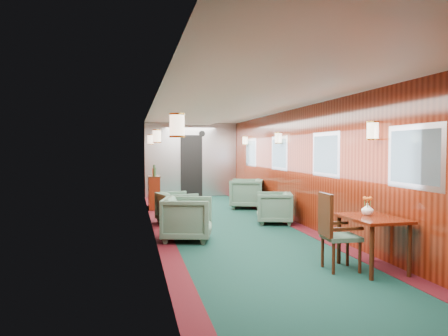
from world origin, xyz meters
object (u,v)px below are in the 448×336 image
object	(u,v)px
dining_table	(372,225)
credenza	(154,192)
armchair_right_near	(274,208)
armchair_left_far	(177,208)
side_chair	(334,229)
armchair_left_near	(187,219)
armchair_right_far	(246,194)

from	to	relation	value
dining_table	credenza	size ratio (longest dim) A/B	0.82
dining_table	armchair_right_near	bearing A→B (deg)	89.97
dining_table	credenza	bearing A→B (deg)	108.90
credenza	armchair_left_far	world-z (taller)	credenza
side_chair	armchair_left_near	world-z (taller)	side_chair
dining_table	credenza	xyz separation A→B (m)	(-2.45, 6.46, -0.13)
armchair_left_far	armchair_right_near	size ratio (longest dim) A/B	1.01
dining_table	armchair_right_near	distance (m)	3.59
side_chair	credenza	xyz separation A→B (m)	(-1.96, 6.38, -0.09)
armchair_left_far	armchair_left_near	bearing A→B (deg)	165.33
armchair_left_far	side_chair	bearing A→B (deg)	-172.73
side_chair	armchair_left_far	size ratio (longest dim) A/B	1.36
side_chair	armchair_right_near	xyz separation A→B (m)	(0.37, 3.49, -0.21)
dining_table	armchair_right_far	size ratio (longest dim) A/B	1.10
side_chair	credenza	size ratio (longest dim) A/B	0.87
armchair_left_near	armchair_left_far	distance (m)	1.75
armchair_right_far	armchair_left_near	bearing A→B (deg)	-8.68
armchair_left_far	armchair_right_near	xyz separation A→B (m)	(1.98, -0.44, -0.00)
side_chair	armchair_left_far	xyz separation A→B (m)	(-1.61, 3.93, -0.20)
dining_table	side_chair	xyz separation A→B (m)	(-0.49, 0.08, -0.04)
side_chair	armchair_left_near	bearing A→B (deg)	128.57
dining_table	credenza	distance (m)	6.91
armchair_right_near	credenza	bearing A→B (deg)	-124.86
dining_table	armchair_right_far	xyz separation A→B (m)	(-0.08, 5.99, -0.19)
dining_table	armchair_left_far	world-z (taller)	dining_table
credenza	armchair_left_far	distance (m)	2.47
armchair_left_near	armchair_left_far	size ratio (longest dim) A/B	1.12
armchair_right_far	side_chair	bearing A→B (deg)	15.76
credenza	armchair_left_near	world-z (taller)	credenza
dining_table	armchair_left_near	bearing A→B (deg)	130.72
credenza	armchair_left_far	bearing A→B (deg)	-81.76
dining_table	side_chair	bearing A→B (deg)	168.25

